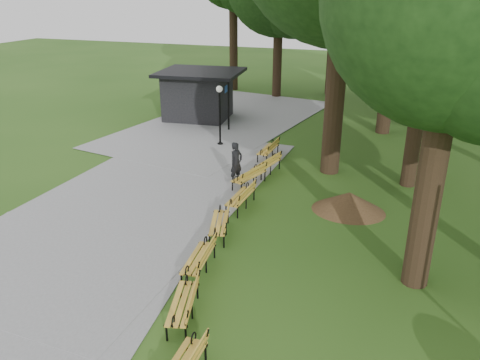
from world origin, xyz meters
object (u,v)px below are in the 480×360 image
(dirt_mound, at_px, (349,202))
(bench_6, at_px, (266,164))
(lamp_post, at_px, (220,103))
(bench_1, at_px, (183,303))
(bench_4, at_px, (240,197))
(kiosk, at_px, (198,95))
(person, at_px, (236,163))
(bench_2, at_px, (199,258))
(bench_3, at_px, (219,223))
(bench_7, at_px, (268,149))
(bench_5, at_px, (249,176))

(dirt_mound, xyz_separation_m, bench_6, (-3.85, 2.50, 0.08))
(lamp_post, xyz_separation_m, bench_1, (4.22, -13.04, -1.75))
(dirt_mound, height_order, bench_4, bench_4)
(kiosk, bearing_deg, person, -63.36)
(bench_6, bearing_deg, bench_2, 15.04)
(bench_2, distance_m, bench_3, 2.24)
(lamp_post, bearing_deg, bench_2, -71.26)
(bench_2, xyz_separation_m, bench_3, (-0.26, 2.22, 0.00))
(bench_2, height_order, bench_7, same)
(dirt_mound, height_order, bench_7, bench_7)
(bench_2, bearing_deg, bench_5, 179.72)
(bench_2, bearing_deg, bench_6, 176.75)
(bench_5, bearing_deg, bench_4, 27.10)
(person, height_order, bench_3, person)
(bench_2, height_order, bench_5, same)
(lamp_post, height_order, dirt_mound, lamp_post)
(kiosk, xyz_separation_m, bench_4, (6.64, -11.07, -1.03))
(bench_1, distance_m, bench_3, 4.29)
(bench_4, height_order, bench_6, same)
(bench_6, bearing_deg, lamp_post, -120.37)
(kiosk, height_order, bench_5, kiosk)
(bench_2, relative_size, bench_4, 1.00)
(lamp_post, bearing_deg, bench_3, -68.45)
(lamp_post, distance_m, bench_2, 11.79)
(bench_2, relative_size, bench_5, 1.00)
(bench_1, distance_m, bench_2, 2.06)
(person, bearing_deg, bench_7, 16.49)
(bench_6, bearing_deg, person, -20.90)
(kiosk, xyz_separation_m, dirt_mound, (10.40, -10.00, -1.11))
(bench_4, distance_m, bench_5, 2.07)
(bench_3, bearing_deg, bench_5, 168.81)
(bench_2, relative_size, bench_6, 1.00)
(dirt_mound, height_order, bench_5, bench_5)
(person, bearing_deg, lamp_post, 52.32)
(kiosk, xyz_separation_m, bench_6, (6.55, -7.50, -1.03))
(bench_3, bearing_deg, lamp_post, -174.81)
(bench_2, bearing_deg, bench_4, 177.80)
(bench_6, bearing_deg, kiosk, -126.58)
(kiosk, bearing_deg, bench_7, -48.42)
(bench_7, bearing_deg, bench_6, 16.73)
(bench_2, bearing_deg, bench_7, 179.05)
(bench_4, xyz_separation_m, bench_7, (-0.59, 5.54, 0.00))
(person, bearing_deg, bench_4, -133.31)
(bench_2, bearing_deg, lamp_post, -167.26)
(kiosk, distance_m, bench_4, 12.95)
(bench_1, relative_size, bench_7, 1.00)
(kiosk, height_order, bench_7, kiosk)
(kiosk, distance_m, bench_6, 10.01)
(bench_3, bearing_deg, bench_7, 168.20)
(kiosk, distance_m, lamp_post, 5.47)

